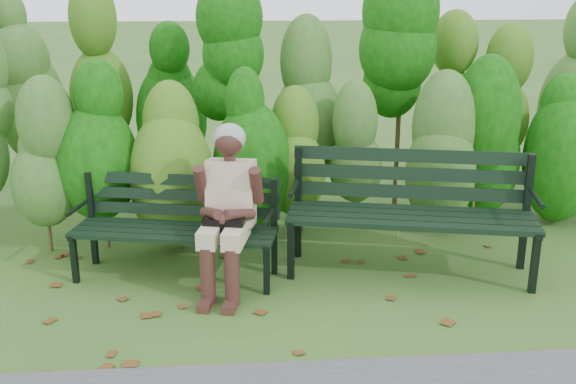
{
  "coord_description": "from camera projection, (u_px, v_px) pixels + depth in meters",
  "views": [
    {
      "loc": [
        -0.41,
        -4.73,
        2.34
      ],
      "look_at": [
        0.0,
        0.35,
        0.75
      ],
      "focal_mm": 42.0,
      "sensor_mm": 36.0,
      "label": 1
    }
  ],
  "objects": [
    {
      "name": "ground",
      "position": [
        292.0,
        297.0,
        5.23
      ],
      "size": [
        80.0,
        80.0,
        0.0
      ],
      "primitive_type": "plane",
      "color": "#365B27"
    },
    {
      "name": "hedge_band",
      "position": [
        276.0,
        97.0,
        6.63
      ],
      "size": [
        11.04,
        1.67,
        2.42
      ],
      "color": "#47381E",
      "rests_on": "ground"
    },
    {
      "name": "leaf_litter",
      "position": [
        247.0,
        307.0,
        5.07
      ],
      "size": [
        5.77,
        2.24,
        0.01
      ],
      "color": "brown",
      "rests_on": "ground"
    },
    {
      "name": "bench_left",
      "position": [
        177.0,
        219.0,
        5.51
      ],
      "size": [
        1.72,
        0.87,
        0.82
      ],
      "color": "black",
      "rests_on": "ground"
    },
    {
      "name": "bench_right",
      "position": [
        411.0,
        203.0,
        5.59
      ],
      "size": [
        2.1,
        1.07,
        1.0
      ],
      "color": "black",
      "rests_on": "ground"
    },
    {
      "name": "seated_woman",
      "position": [
        227.0,
        200.0,
        5.22
      ],
      "size": [
        0.57,
        0.83,
        1.31
      ],
      "color": "beige",
      "rests_on": "ground"
    }
  ]
}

